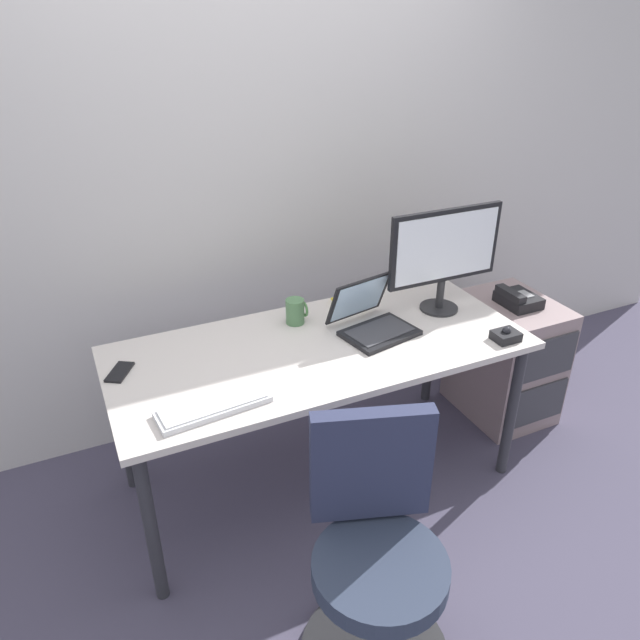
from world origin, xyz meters
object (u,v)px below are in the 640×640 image
Objects in this scene: file_cabinet at (506,358)px; office_chair at (376,562)px; trackball_mouse at (506,335)px; banana at (349,302)px; keyboard at (214,406)px; desk_phone at (517,299)px; monitor_main at (445,251)px; cell_phone at (120,372)px; coffee_mug at (296,311)px; laptop at (372,320)px.

file_cabinet is 1.62m from office_chair.
trackball_mouse is 0.58× the size of banana.
trackball_mouse is (0.93, 0.54, 0.36)m from office_chair.
keyboard is (-1.68, -0.33, 0.43)m from file_cabinet.
desk_phone is 1.05× the size of banana.
file_cabinet is at bearing 1.78° from monitor_main.
office_chair is at bearing -25.91° from cell_phone.
keyboard is at bearing -23.36° from cell_phone.
monitor_main is at bearing 28.74° from cell_phone.
coffee_mug is at bearing 171.92° from desk_phone.
monitor_main reaches higher than desk_phone.
banana reaches higher than file_cabinet.
keyboard is at bearing 120.82° from office_chair.
keyboard reaches higher than desk_phone.
laptop is at bearing -176.13° from file_cabinet.
file_cabinet is at bearing -7.22° from coffee_mug.
monitor_main is 4.87× the size of coffee_mug.
banana is at bearing 129.19° from trackball_mouse.
office_chair is at bearing -149.97° from trackball_mouse.
desk_phone is at bearing -13.69° from banana.
laptop is 1.91× the size of banana.
laptop reaches higher than trackball_mouse.
coffee_mug is (-0.28, 0.21, 0.01)m from laptop.
cell_phone is at bearing 178.37° from file_cabinet.
desk_phone is 1.62m from office_chair.
monitor_main is at bearing 14.78° from keyboard.
keyboard is (-1.67, -0.31, 0.06)m from desk_phone.
laptop is at bearing -173.52° from monitor_main.
monitor_main is at bearing -13.66° from coffee_mug.
laptop reaches higher than banana.
cell_phone is at bearing 177.22° from monitor_main.
keyboard is 2.22× the size of banana.
desk_phone is at bearing 10.58° from keyboard.
file_cabinet is 1.26m from coffee_mug.
monitor_main is at bearing 6.48° from laptop.
laptop is 3.31× the size of trackball_mouse.
desk_phone is at bearing -0.14° from monitor_main.
desk_phone is at bearing 42.63° from trackball_mouse.
monitor_main is at bearing 47.04° from office_chair.
banana is at bearing 32.67° from keyboard.
desk_phone is 0.88m from laptop.
trackball_mouse is at bearing 30.03° from office_chair.
monitor_main is 0.73m from coffee_mug.
desk_phone reaches higher than file_cabinet.
monitor_main is 1.56× the size of laptop.
office_chair reaches higher than desk_phone.
office_chair is 1.25m from banana.
desk_phone is at bearing -8.08° from coffee_mug.
banana is (0.46, 1.11, 0.35)m from office_chair.
desk_phone is 1.82× the size of trackball_mouse.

